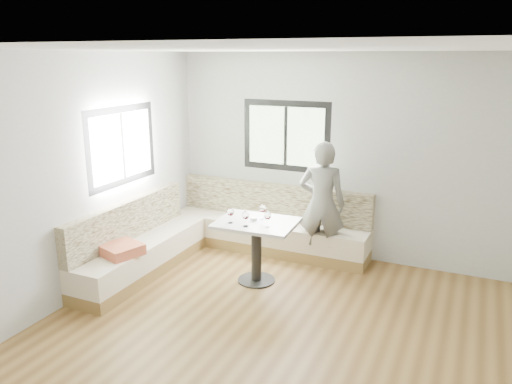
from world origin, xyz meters
TOP-DOWN VIEW (x-y plane):
  - room at (-0.08, 0.08)m, footprint 5.01×5.01m
  - banquette at (-1.59, 1.62)m, footprint 2.90×2.80m
  - table at (-0.78, 1.22)m, footprint 1.00×0.79m
  - person at (-0.22, 2.08)m, footprint 0.67×0.49m
  - olive_ramekin at (-0.84, 1.26)m, footprint 0.09×0.09m
  - wine_glass_a at (-1.04, 1.04)m, footprint 0.08×0.08m
  - wine_glass_b at (-0.82, 1.00)m, footprint 0.08×0.08m
  - wine_glass_c at (-0.58, 1.10)m, footprint 0.08×0.08m
  - wine_glass_d at (-0.75, 1.33)m, footprint 0.08×0.08m

SIDE VIEW (x-z plane):
  - banquette at x=-1.59m, z-range -0.14..0.81m
  - table at x=-0.78m, z-range 0.20..0.99m
  - olive_ramekin at x=-0.84m, z-range 0.79..0.83m
  - person at x=-0.22m, z-range 0.00..1.69m
  - wine_glass_a at x=-1.04m, z-range 0.83..1.02m
  - wine_glass_b at x=-0.82m, z-range 0.83..1.02m
  - wine_glass_c at x=-0.58m, z-range 0.83..1.02m
  - wine_glass_d at x=-0.75m, z-range 0.83..1.02m
  - room at x=-0.08m, z-range 0.01..2.82m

